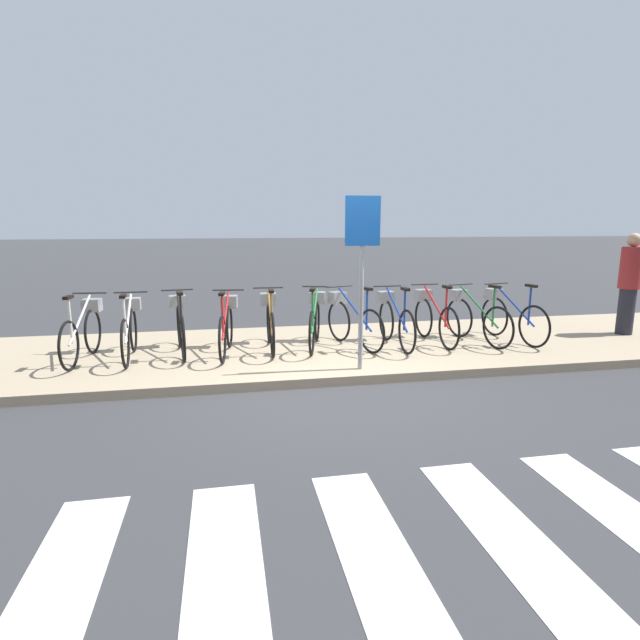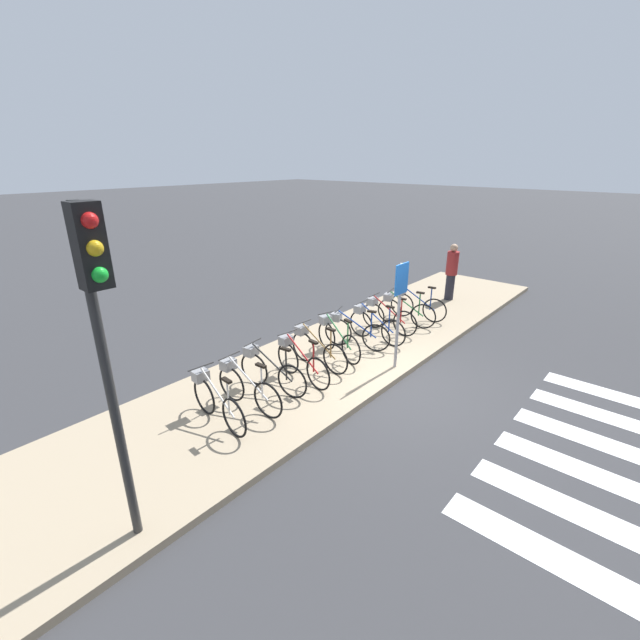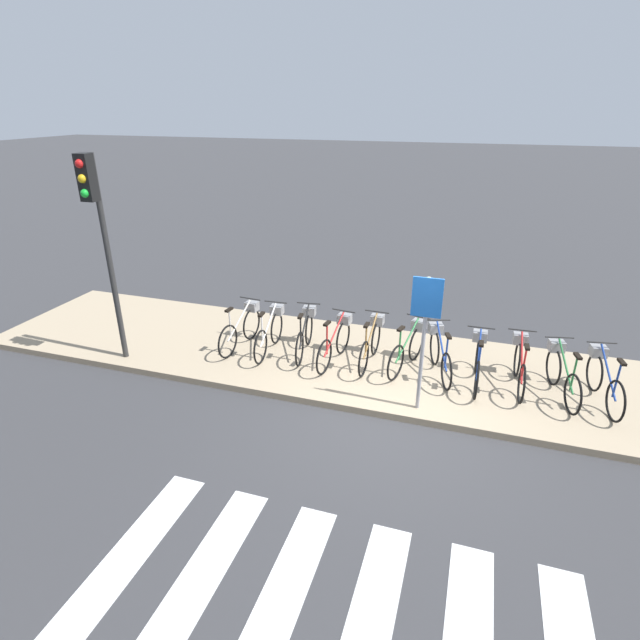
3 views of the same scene
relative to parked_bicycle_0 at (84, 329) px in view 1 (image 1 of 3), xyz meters
The scene contains 15 objects.
ground_plane 3.57m from the parked_bicycle_0, 24.55° to the right, with size 120.00×120.00×0.00m, color #38383A.
sidewalk 3.24m from the parked_bicycle_0, ahead, with size 16.61×3.14×0.12m.
parked_bicycle_0 is the anchor object (origin of this frame).
parked_bicycle_1 0.60m from the parked_bicycle_0, ahead, with size 0.46×1.53×0.95m.
parked_bicycle_2 1.27m from the parked_bicycle_0, ahead, with size 0.46×1.53×0.95m.
parked_bicycle_3 1.93m from the parked_bicycle_0, ahead, with size 0.46×1.53×0.95m.
parked_bicycle_4 2.56m from the parked_bicycle_0, ahead, with size 0.46×1.54×0.95m.
parked_bicycle_5 3.25m from the parked_bicycle_0, ahead, with size 0.57×1.49×0.95m.
parked_bicycle_6 3.79m from the parked_bicycle_0, ahead, with size 0.62×1.47×0.95m.
parked_bicycle_7 4.44m from the parked_bicycle_0, ahead, with size 0.46×1.54×0.95m.
parked_bicycle_8 5.12m from the parked_bicycle_0, ahead, with size 0.46×1.54×0.95m.
parked_bicycle_9 5.76m from the parked_bicycle_0, ahead, with size 0.51×1.51×0.95m.
parked_bicycle_10 6.37m from the parked_bicycle_0, ahead, with size 0.46×1.52×0.95m.
pedestrian 8.55m from the parked_bicycle_0, ahead, with size 0.34×0.34×1.69m.
sign_post 3.93m from the parked_bicycle_0, 18.08° to the right, with size 0.44×0.07×2.18m.
Camera 1 is at (-1.29, -5.69, 1.98)m, focal length 28.00 mm.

